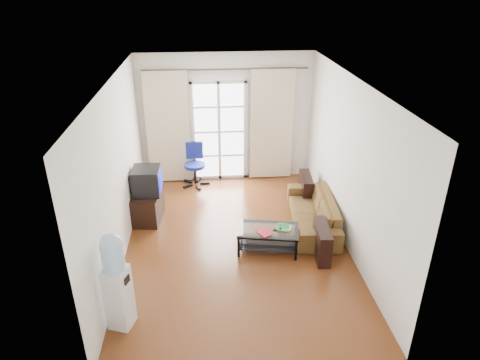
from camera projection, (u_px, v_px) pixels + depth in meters
name	position (u px, v px, depth m)	size (l,w,h in m)	color
floor	(236.00, 242.00, 7.19)	(5.20, 5.20, 0.00)	brown
ceiling	(235.00, 82.00, 6.01)	(5.20, 5.20, 0.00)	white
wall_back	(226.00, 118.00, 8.93)	(3.60, 0.02, 2.70)	white
wall_front	(256.00, 276.00, 4.27)	(3.60, 0.02, 2.70)	white
wall_left	(117.00, 173.00, 6.46)	(0.02, 5.20, 2.70)	white
wall_right	(349.00, 165.00, 6.74)	(0.02, 5.20, 2.70)	white
french_door	(219.00, 132.00, 8.99)	(1.16, 0.06, 2.15)	white
curtain_rod	(226.00, 69.00, 8.39)	(0.04, 0.04, 3.30)	#4C3F2D
curtain_left	(168.00, 128.00, 8.79)	(0.90, 0.07, 2.35)	beige
curtain_right	(272.00, 126.00, 8.96)	(0.90, 0.07, 2.35)	beige
radiator	(263.00, 163.00, 9.35)	(0.64, 0.12, 0.64)	#97979A
sofa	(313.00, 212.00, 7.57)	(0.88, 1.90, 0.54)	brown
coffee_table	(268.00, 236.00, 6.89)	(1.05, 0.72, 0.39)	silver
bowl	(284.00, 229.00, 6.79)	(0.30, 0.30, 0.06)	green
book	(260.00, 234.00, 6.67)	(0.26, 0.29, 0.02)	#972D12
remote	(277.00, 229.00, 6.80)	(0.14, 0.04, 0.02)	black
tv_stand	(148.00, 207.00, 7.74)	(0.47, 0.70, 0.51)	black
crt_tv	(146.00, 181.00, 7.59)	(0.54, 0.53, 0.48)	black
task_chair	(195.00, 173.00, 9.06)	(0.62, 0.62, 0.90)	black
water_cooler	(116.00, 280.00, 5.20)	(0.35, 0.35, 1.36)	white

